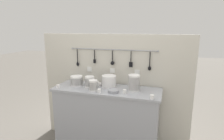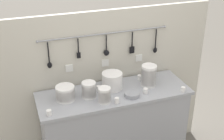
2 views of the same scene
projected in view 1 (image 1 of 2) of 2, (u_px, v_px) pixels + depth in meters
The scene contains 15 objects.
counter at pixel (107, 121), 2.61m from camera, with size 1.44×0.50×0.94m.
back_wall at pixel (113, 90), 2.80m from camera, with size 2.24×0.09×1.66m.
bowl_stack_nested_right at pixel (90, 82), 2.56m from camera, with size 0.13×0.13×0.15m.
bowl_stack_back_corner at pixel (77, 81), 2.64m from camera, with size 0.17×0.17×0.13m.
bowl_stack_tall_left at pixel (134, 83), 2.40m from camera, with size 0.15×0.15×0.21m.
bowl_stack_wide_centre at pixel (93, 85), 2.40m from camera, with size 0.11×0.11×0.14m.
plate_stack at pixel (109, 81), 2.56m from camera, with size 0.19×0.19×0.16m.
steel_mixing_bowl at pixel (113, 91), 2.35m from camera, with size 0.14×0.14×0.04m.
cup_beside_plates at pixel (58, 86), 2.52m from camera, with size 0.04×0.04×0.05m.
cup_front_right at pixel (97, 83), 2.68m from camera, with size 0.04×0.04×0.05m.
cup_edge_far at pixel (124, 91), 2.32m from camera, with size 0.04×0.04×0.05m.
cup_edge_near at pixel (100, 84), 2.61m from camera, with size 0.04×0.04×0.05m.
cup_mid_row at pixel (152, 97), 2.13m from camera, with size 0.04×0.04×0.05m.
cup_back_left at pixel (133, 86), 2.55m from camera, with size 0.04×0.04×0.05m.
cup_centre at pixel (99, 91), 2.34m from camera, with size 0.04×0.04×0.05m.
Camera 1 is at (0.76, -2.27, 1.74)m, focal length 30.00 mm.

